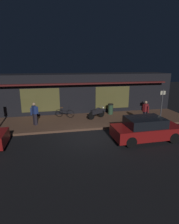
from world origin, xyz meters
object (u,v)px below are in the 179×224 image
object	(u,v)px
bicycle_parked	(65,113)
trash_bin	(111,109)
person_bystander	(145,111)
parked_car_far	(146,129)
sign_post	(162,103)
motorcycle	(97,112)
person_photographer	(35,113)

from	to	relation	value
bicycle_parked	trash_bin	size ratio (longest dim) A/B	1.63
person_bystander	parked_car_far	world-z (taller)	person_bystander
bicycle_parked	sign_post	size ratio (longest dim) A/B	0.63
trash_bin	parked_car_far	size ratio (longest dim) A/B	0.23
person_bystander	sign_post	xyz separation A→B (m)	(1.66, 0.49, 0.48)
sign_post	trash_bin	size ratio (longest dim) A/B	2.58
bicycle_parked	person_bystander	bearing A→B (deg)	-23.27
motorcycle	person_photographer	distance (m)	4.90
motorcycle	trash_bin	distance (m)	1.78
person_bystander	parked_car_far	distance (m)	3.08
motorcycle	bicycle_parked	bearing A→B (deg)	162.97
bicycle_parked	parked_car_far	size ratio (longest dim) A/B	0.37
person_photographer	person_bystander	distance (m)	8.23
trash_bin	bicycle_parked	bearing A→B (deg)	-177.38
motorcycle	person_bystander	world-z (taller)	person_bystander
trash_bin	parked_car_far	xyz separation A→B (m)	(0.44, -5.46, 0.08)
person_photographer	bicycle_parked	bearing A→B (deg)	33.77
motorcycle	parked_car_far	world-z (taller)	parked_car_far
person_photographer	sign_post	bearing A→B (deg)	-3.19
motorcycle	person_bystander	size ratio (longest dim) A/B	0.93
parked_car_far	trash_bin	bearing A→B (deg)	94.66
person_photographer	sign_post	xyz separation A→B (m)	(9.83, -0.55, 0.48)
bicycle_parked	trash_bin	xyz separation A→B (m)	(4.07, 0.19, 0.11)
parked_car_far	person_bystander	bearing A→B (deg)	62.79
motorcycle	parked_car_far	xyz separation A→B (m)	(1.93, -4.48, 0.06)
person_bystander	parked_car_far	bearing A→B (deg)	-117.21
trash_bin	parked_car_far	world-z (taller)	parked_car_far
parked_car_far	sign_post	bearing A→B (deg)	46.39
motorcycle	bicycle_parked	xyz separation A→B (m)	(-2.58, 0.79, -0.14)
motorcycle	person_photographer	world-z (taller)	person_photographer
person_bystander	sign_post	size ratio (longest dim) A/B	0.70
bicycle_parked	parked_car_far	xyz separation A→B (m)	(4.51, -5.27, 0.20)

